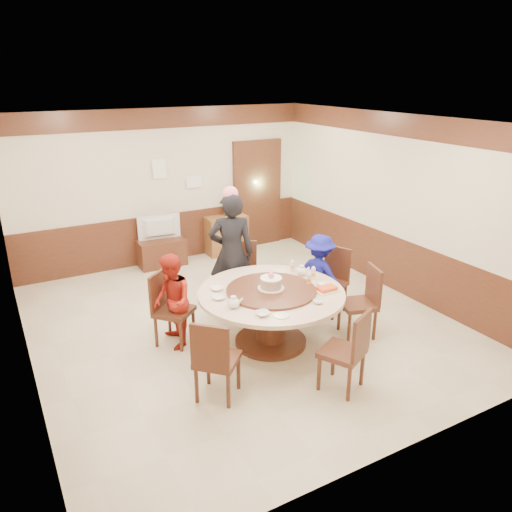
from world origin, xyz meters
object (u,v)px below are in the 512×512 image
tv_stand (162,252)px  thermos (227,207)px  person_blue (319,275)px  birthday_cake (271,283)px  shrimp_platter (327,289)px  side_cabinet (226,235)px  television (160,228)px  person_standing (232,253)px  person_red (172,302)px  banquet_table (271,307)px

tv_stand → thermos: bearing=1.2°
person_blue → birthday_cake: person_blue is taller
shrimp_platter → tv_stand: (-0.93, 3.78, -0.53)m
side_cabinet → thermos: (0.03, 0.00, 0.56)m
shrimp_platter → television: 3.89m
birthday_cake → shrimp_platter: (0.61, -0.36, -0.08)m
birthday_cake → side_cabinet: (1.03, 3.45, -0.48)m
tv_stand → thermos: (1.38, 0.03, 0.69)m
side_cabinet → person_blue: bearing=-89.1°
person_standing → television: 2.32m
person_blue → side_cabinet: bearing=-22.3°
person_red → thermos: person_red is taller
banquet_table → birthday_cake: bearing=68.8°
banquet_table → person_standing: person_standing is taller
television → thermos: 1.39m
banquet_table → side_cabinet: bearing=73.4°
person_red → person_standing: bearing=123.8°
person_standing → shrimp_platter: size_ratio=6.00×
person_blue → thermos: (-0.02, 3.02, 0.34)m
banquet_table → television: (-0.31, 3.44, 0.19)m
person_red → birthday_cake: 1.29m
person_blue → tv_stand: bearing=1.8°
tv_stand → side_cabinet: size_ratio=1.06×
banquet_table → person_blue: (1.08, 0.45, 0.07)m
person_blue → television: 3.30m
person_red → shrimp_platter: (1.75, -0.92, 0.16)m
birthday_cake → tv_stand: (-0.32, 3.42, -0.61)m
birthday_cake → thermos: (1.06, 3.45, 0.08)m
side_cabinet → television: bearing=-178.7°
person_blue → shrimp_platter: person_blue is taller
shrimp_platter → side_cabinet: shrimp_platter is taller
tv_stand → side_cabinet: 1.35m
television → shrimp_platter: bearing=109.5°
television → side_cabinet: television is taller
banquet_table → person_standing: bearing=89.8°
birthday_cake → thermos: bearing=72.9°
television → person_blue: bearing=120.7°
birthday_cake → person_blue: bearing=21.8°
shrimp_platter → tv_stand: shrimp_platter is taller
banquet_table → thermos: thermos is taller
side_cabinet → person_standing: bearing=-113.9°
person_red → shrimp_platter: bearing=69.5°
banquet_table → tv_stand: size_ratio=2.21×
banquet_table → birthday_cake: 0.32m
person_standing → tv_stand: size_ratio=2.12×
banquet_table → shrimp_platter: (0.62, -0.34, 0.24)m
person_blue → side_cabinet: (-0.05, 3.02, -0.23)m
banquet_table → birthday_cake: birthday_cake is taller
tv_stand → person_red: bearing=-106.0°
person_blue → thermos: 3.04m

